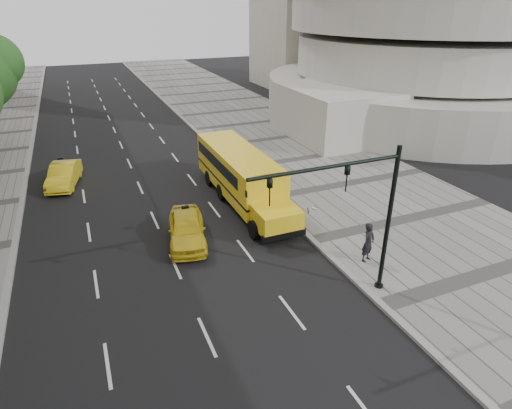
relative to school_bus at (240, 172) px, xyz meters
name	(u,v)px	position (x,y,z in m)	size (l,w,h in m)	color
ground	(172,217)	(-4.50, -0.85, -1.76)	(140.00, 140.00, 0.00)	black
sidewalk_museum	(350,184)	(7.50, -0.85, -1.69)	(12.00, 140.00, 0.15)	gray
curb_museum	(268,199)	(1.50, -0.85, -1.69)	(0.30, 140.00, 0.15)	gray
curb_far	(15,244)	(-12.50, -0.85, -1.69)	(0.30, 140.00, 0.15)	gray
school_bus	(240,172)	(0.00, 0.00, 0.00)	(2.96, 11.56, 3.19)	yellow
taxi_near	(187,229)	(-4.39, -3.90, -1.00)	(1.80, 4.48, 1.53)	gold
taxi_far	(64,175)	(-10.00, 6.51, -1.03)	(1.55, 4.44, 1.46)	gold
pedestrian	(368,242)	(2.83, -9.06, -0.65)	(0.70, 0.46, 1.92)	black
traffic_signal	(361,209)	(0.69, -10.96, 2.33)	(6.18, 0.36, 6.40)	black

